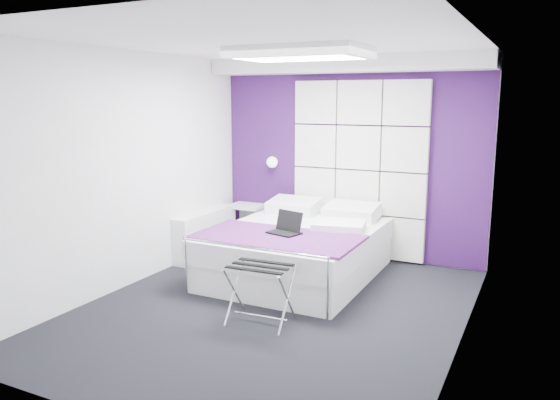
% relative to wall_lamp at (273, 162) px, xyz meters
% --- Properties ---
extents(floor, '(4.40, 4.40, 0.00)m').
position_rel_wall_lamp_xyz_m(floor, '(1.05, -2.06, -1.22)').
color(floor, black).
rests_on(floor, ground).
extents(ceiling, '(4.40, 4.40, 0.00)m').
position_rel_wall_lamp_xyz_m(ceiling, '(1.05, -2.06, 1.38)').
color(ceiling, white).
rests_on(ceiling, wall_back).
extents(wall_back, '(3.60, 0.00, 3.60)m').
position_rel_wall_lamp_xyz_m(wall_back, '(1.05, 0.14, 0.08)').
color(wall_back, white).
rests_on(wall_back, floor).
extents(wall_left, '(0.00, 4.40, 4.40)m').
position_rel_wall_lamp_xyz_m(wall_left, '(-0.75, -2.06, 0.08)').
color(wall_left, white).
rests_on(wall_left, floor).
extents(wall_right, '(0.00, 4.40, 4.40)m').
position_rel_wall_lamp_xyz_m(wall_right, '(2.85, -2.06, 0.08)').
color(wall_right, white).
rests_on(wall_right, floor).
extents(accent_wall, '(3.58, 0.02, 2.58)m').
position_rel_wall_lamp_xyz_m(accent_wall, '(1.05, 0.13, 0.08)').
color(accent_wall, '#341049').
rests_on(accent_wall, wall_back).
extents(soffit, '(3.58, 0.50, 0.20)m').
position_rel_wall_lamp_xyz_m(soffit, '(1.05, -0.11, 1.28)').
color(soffit, white).
rests_on(soffit, wall_back).
extents(headboard, '(1.80, 0.08, 2.30)m').
position_rel_wall_lamp_xyz_m(headboard, '(1.20, 0.08, -0.05)').
color(headboard, silver).
rests_on(headboard, wall_back).
extents(skylight, '(1.36, 0.86, 0.12)m').
position_rel_wall_lamp_xyz_m(skylight, '(1.05, -1.46, 1.33)').
color(skylight, white).
rests_on(skylight, ceiling).
extents(wall_lamp, '(0.15, 0.15, 0.15)m').
position_rel_wall_lamp_xyz_m(wall_lamp, '(0.00, 0.00, 0.00)').
color(wall_lamp, white).
rests_on(wall_lamp, wall_back).
extents(radiator, '(0.22, 1.20, 0.60)m').
position_rel_wall_lamp_xyz_m(radiator, '(-0.64, -0.76, -0.92)').
color(radiator, white).
rests_on(radiator, floor).
extents(bed, '(1.79, 2.17, 0.76)m').
position_rel_wall_lamp_xyz_m(bed, '(0.83, -1.00, -0.90)').
color(bed, white).
rests_on(bed, floor).
extents(nightstand, '(0.46, 0.36, 0.05)m').
position_rel_wall_lamp_xyz_m(nightstand, '(-0.40, -0.04, -0.65)').
color(nightstand, white).
rests_on(nightstand, wall_back).
extents(luggage_rack, '(0.57, 0.42, 0.56)m').
position_rel_wall_lamp_xyz_m(luggage_rack, '(1.09, -2.41, -0.94)').
color(luggage_rack, silver).
rests_on(luggage_rack, floor).
extents(laptop, '(0.34, 0.25, 0.25)m').
position_rel_wall_lamp_xyz_m(laptop, '(0.86, -1.38, -0.55)').
color(laptop, black).
rests_on(laptop, bed).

